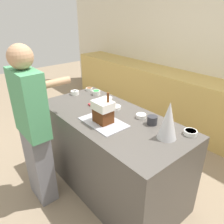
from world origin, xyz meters
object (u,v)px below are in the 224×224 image
object	(u,v)px
candy_bowl_beside_tree	(141,116)
candy_bowl_near_tray_right	(190,132)
candy_bowl_far_left	(96,92)
candy_bowl_front_corner	(115,107)
mug	(152,120)
person	(34,128)
decorative_tree	(168,121)
gingerbread_house	(103,111)
candy_bowl_far_right	(107,99)
cookbook	(98,106)
baking_tray	(103,122)
candy_bowl_center_rear	(75,92)
candy_bowl_behind_tray	(89,89)

from	to	relation	value
candy_bowl_beside_tree	candy_bowl_near_tray_right	size ratio (longest dim) A/B	0.87
candy_bowl_beside_tree	candy_bowl_far_left	distance (m)	0.83
candy_bowl_front_corner	mug	world-z (taller)	mug
candy_bowl_far_left	person	bearing A→B (deg)	-76.06
candy_bowl_beside_tree	candy_bowl_near_tray_right	distance (m)	0.51
decorative_tree	candy_bowl_beside_tree	xyz separation A→B (m)	(-0.40, 0.11, -0.15)
gingerbread_house	candy_bowl_far_right	xyz separation A→B (m)	(-0.40, 0.37, -0.10)
cookbook	mug	bearing A→B (deg)	12.29
candy_bowl_beside_tree	candy_bowl_far_left	size ratio (longest dim) A/B	0.97
decorative_tree	mug	distance (m)	0.29
baking_tray	decorative_tree	distance (m)	0.64
candy_bowl_near_tray_right	cookbook	xyz separation A→B (m)	(-1.02, -0.26, -0.01)
candy_bowl_center_rear	candy_bowl_near_tray_right	bearing A→B (deg)	9.84
decorative_tree	candy_bowl_behind_tray	distance (m)	1.44
candy_bowl_behind_tray	mug	bearing A→B (deg)	-3.92
candy_bowl_front_corner	mug	distance (m)	0.50
candy_bowl_center_rear	cookbook	size ratio (longest dim) A/B	0.50
candy_bowl_far_left	mug	xyz separation A→B (m)	(0.99, -0.06, 0.01)
candy_bowl_far_left	candy_bowl_behind_tray	bearing A→B (deg)	173.86
baking_tray	candy_bowl_near_tray_right	size ratio (longest dim) A/B	4.04
decorative_tree	candy_bowl_beside_tree	size ratio (longest dim) A/B	3.32
candy_bowl_center_rear	candy_bowl_front_corner	distance (m)	0.68
candy_bowl_behind_tray	cookbook	bearing A→B (deg)	-24.28
baking_tray	candy_bowl_near_tray_right	xyz separation A→B (m)	(0.68, 0.45, 0.02)
baking_tray	candy_bowl_beside_tree	distance (m)	0.40
candy_bowl_center_rear	candy_bowl_behind_tray	bearing A→B (deg)	91.92
candy_bowl_behind_tray	candy_bowl_far_left	xyz separation A→B (m)	(0.19, -0.02, 0.01)
candy_bowl_center_rear	baking_tray	bearing A→B (deg)	-12.73
baking_tray	decorative_tree	size ratio (longest dim) A/B	1.40
candy_bowl_far_right	candy_bowl_center_rear	bearing A→B (deg)	-157.49
gingerbread_house	candy_bowl_near_tray_right	world-z (taller)	gingerbread_house
candy_bowl_behind_tray	mug	size ratio (longest dim) A/B	0.93
person	cookbook	bearing A→B (deg)	83.72
candy_bowl_behind_tray	gingerbread_house	bearing A→B (deg)	-26.35
candy_bowl_behind_tray	candy_bowl_front_corner	distance (m)	0.69
candy_bowl_far_right	candy_bowl_beside_tree	xyz separation A→B (m)	(0.57, -0.01, -0.00)
baking_tray	mug	distance (m)	0.47
candy_bowl_near_tray_right	candy_bowl_far_right	bearing A→B (deg)	-175.64
candy_bowl_behind_tray	candy_bowl_far_left	size ratio (longest dim) A/B	0.88
candy_bowl_near_tray_right	cookbook	world-z (taller)	candy_bowl_near_tray_right
decorative_tree	candy_bowl_far_left	world-z (taller)	decorative_tree
baking_tray	candy_bowl_beside_tree	xyz separation A→B (m)	(0.17, 0.36, 0.02)
candy_bowl_far_left	gingerbread_house	bearing A→B (deg)	-31.28
candy_bowl_far_right	candy_bowl_near_tray_right	size ratio (longest dim) A/B	1.13
gingerbread_house	decorative_tree	world-z (taller)	decorative_tree
candy_bowl_beside_tree	cookbook	size ratio (longest dim) A/B	0.49
candy_bowl_far_right	candy_bowl_front_corner	distance (m)	0.25
decorative_tree	mug	bearing A→B (deg)	158.99
candy_bowl_near_tray_right	mug	xyz separation A→B (m)	(-0.35, -0.11, 0.02)
candy_bowl_beside_tree	decorative_tree	bearing A→B (deg)	-15.41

